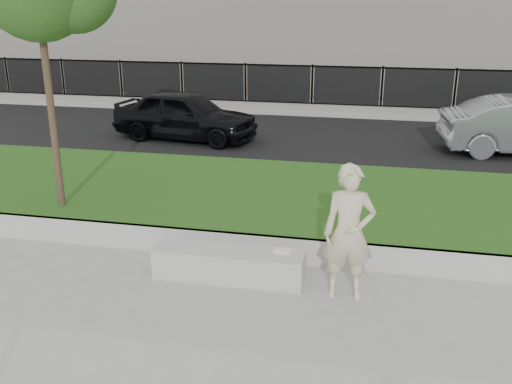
% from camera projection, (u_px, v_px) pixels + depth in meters
% --- Properties ---
extents(ground, '(90.00, 90.00, 0.00)m').
position_uv_depth(ground, '(249.00, 295.00, 7.42)').
color(ground, gray).
rests_on(ground, ground).
extents(grass_bank, '(34.00, 4.00, 0.40)m').
position_uv_depth(grass_bank, '(286.00, 203.00, 10.13)').
color(grass_bank, '#13350D').
rests_on(grass_bank, ground).
extents(grass_kerb, '(34.00, 0.08, 0.40)m').
position_uv_depth(grass_kerb, '(265.00, 248.00, 8.32)').
color(grass_kerb, '#ADAAA2').
rests_on(grass_kerb, ground).
extents(street, '(34.00, 7.00, 0.04)m').
position_uv_depth(street, '(318.00, 140.00, 15.28)').
color(street, black).
rests_on(street, ground).
extents(far_pavement, '(34.00, 3.00, 0.12)m').
position_uv_depth(far_pavement, '(332.00, 108.00, 19.43)').
color(far_pavement, gray).
rests_on(far_pavement, ground).
extents(iron_fence, '(32.00, 0.30, 1.50)m').
position_uv_depth(iron_fence, '(330.00, 99.00, 18.34)').
color(iron_fence, slate).
rests_on(iron_fence, far_pavement).
extents(stone_bench, '(2.06, 0.51, 0.42)m').
position_uv_depth(stone_bench, '(229.00, 264.00, 7.80)').
color(stone_bench, '#ADAAA2').
rests_on(stone_bench, ground).
extents(man, '(0.68, 0.48, 1.76)m').
position_uv_depth(man, '(349.00, 233.00, 7.12)').
color(man, beige).
rests_on(man, ground).
extents(book, '(0.24, 0.19, 0.02)m').
position_uv_depth(book, '(283.00, 251.00, 7.68)').
color(book, '#EEE4CE').
rests_on(book, stone_bench).
extents(car_dark, '(4.03, 2.12, 1.31)m').
position_uv_depth(car_dark, '(185.00, 115.00, 15.10)').
color(car_dark, black).
rests_on(car_dark, street).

